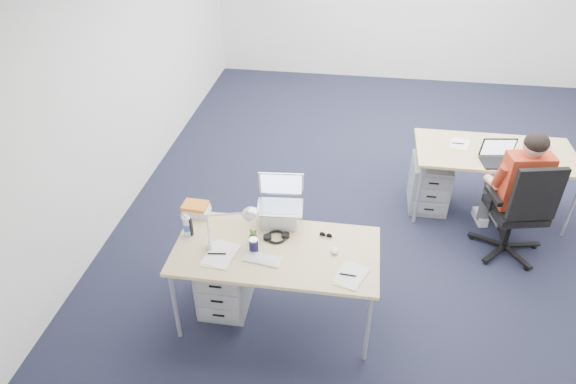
{
  "coord_description": "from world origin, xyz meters",
  "views": [
    {
      "loc": [
        -0.57,
        -5.03,
        3.36
      ],
      "look_at": [
        -1.12,
        -1.41,
        0.85
      ],
      "focal_mm": 32.0,
      "sensor_mm": 36.0,
      "label": 1
    }
  ],
  "objects": [
    {
      "name": "desk_lamp",
      "position": [
        -1.5,
        -2.09,
        0.95
      ],
      "size": [
        0.4,
        0.19,
        0.43
      ],
      "primitive_type": null,
      "rotation": [
        0.0,
        0.0,
        0.12
      ],
      "color": "silver",
      "rests_on": "desk_near"
    },
    {
      "name": "can_koozie",
      "position": [
        -1.28,
        -2.07,
        0.79
      ],
      "size": [
        0.08,
        0.08,
        0.12
      ],
      "primitive_type": "cylinder",
      "rotation": [
        0.0,
        0.0,
        -0.16
      ],
      "color": "#16133B",
      "rests_on": "desk_near"
    },
    {
      "name": "sunglasses",
      "position": [
        -0.75,
        -1.82,
        0.74
      ],
      "size": [
        0.11,
        0.07,
        0.02
      ],
      "primitive_type": null,
      "rotation": [
        0.0,
        0.0,
        -0.2
      ],
      "color": "black",
      "rests_on": "desk_near"
    },
    {
      "name": "far_papers",
      "position": [
        0.51,
        -0.1,
        0.73
      ],
      "size": [
        0.25,
        0.3,
        0.01
      ],
      "primitive_type": "cube",
      "rotation": [
        0.0,
        0.0,
        -0.32
      ],
      "color": "white",
      "rests_on": "desk_far"
    },
    {
      "name": "cordless_phone",
      "position": [
        -1.83,
        -1.96,
        0.81
      ],
      "size": [
        0.05,
        0.04,
        0.16
      ],
      "primitive_type": "cube",
      "rotation": [
        0.0,
        0.0,
        -0.3
      ],
      "color": "black",
      "rests_on": "desk_near"
    },
    {
      "name": "silver_laptop",
      "position": [
        -1.14,
        -1.68,
        0.93
      ],
      "size": [
        0.4,
        0.33,
        0.4
      ],
      "primitive_type": null,
      "rotation": [
        0.0,
        0.0,
        0.09
      ],
      "color": "silver",
      "rests_on": "desk_near"
    },
    {
      "name": "drawer_pedestal_far",
      "position": [
        0.26,
        -0.2,
        0.28
      ],
      "size": [
        0.4,
        0.5,
        0.55
      ],
      "primitive_type": "cube",
      "color": "#9C9FA1",
      "rests_on": "ground"
    },
    {
      "name": "office_chair",
      "position": [
        0.98,
        -0.9,
        0.31
      ],
      "size": [
        0.82,
        0.82,
        1.08
      ],
      "rotation": [
        0.0,
        0.0,
        0.22
      ],
      "color": "black",
      "rests_on": "ground"
    },
    {
      "name": "floor",
      "position": [
        0.0,
        0.0,
        0.0
      ],
      "size": [
        7.0,
        7.0,
        0.0
      ],
      "primitive_type": "plane",
      "color": "black",
      "rests_on": "ground"
    },
    {
      "name": "desk_far",
      "position": [
        0.86,
        -0.19,
        0.68
      ],
      "size": [
        1.6,
        0.8,
        0.73
      ],
      "color": "tan",
      "rests_on": "ground"
    },
    {
      "name": "computer_mouse",
      "position": [
        -0.66,
        -2.0,
        0.75
      ],
      "size": [
        0.06,
        0.09,
        0.03
      ],
      "primitive_type": "ellipsoid",
      "rotation": [
        0.0,
        0.0,
        0.02
      ],
      "color": "white",
      "rests_on": "desk_near"
    },
    {
      "name": "wireless_keyboard",
      "position": [
        -1.2,
        -2.17,
        0.74
      ],
      "size": [
        0.3,
        0.16,
        0.01
      ],
      "primitive_type": "cube",
      "rotation": [
        0.0,
        0.0,
        -0.15
      ],
      "color": "white",
      "rests_on": "desk_near"
    },
    {
      "name": "book_stack",
      "position": [
        -1.87,
        -1.68,
        0.78
      ],
      "size": [
        0.27,
        0.24,
        0.1
      ],
      "primitive_type": "cube",
      "rotation": [
        0.0,
        0.0,
        -0.38
      ],
      "color": "silver",
      "rests_on": "desk_near"
    },
    {
      "name": "dark_laptop",
      "position": [
        0.84,
        -0.44,
        0.85
      ],
      "size": [
        0.38,
        0.37,
        0.24
      ],
      "primitive_type": null,
      "rotation": [
        0.0,
        0.0,
        0.14
      ],
      "color": "black",
      "rests_on": "desk_far"
    },
    {
      "name": "papers_right",
      "position": [
        -0.53,
        -2.25,
        0.73
      ],
      "size": [
        0.27,
        0.31,
        0.01
      ],
      "primitive_type": "cube",
      "rotation": [
        0.0,
        0.0,
        -0.38
      ],
      "color": "#E9EF8A",
      "rests_on": "desk_near"
    },
    {
      "name": "bear_figurine",
      "position": [
        -1.3,
        -1.99,
        0.8
      ],
      "size": [
        0.09,
        0.07,
        0.14
      ],
      "primitive_type": null,
      "rotation": [
        0.0,
        0.0,
        0.3
      ],
      "color": "#33691C",
      "rests_on": "desk_near"
    },
    {
      "name": "desk_near",
      "position": [
        -1.12,
        -2.03,
        0.68
      ],
      "size": [
        1.6,
        0.8,
        0.73
      ],
      "color": "tan",
      "rests_on": "ground"
    },
    {
      "name": "papers_left",
      "position": [
        -1.53,
        -2.17,
        0.74
      ],
      "size": [
        0.26,
        0.33,
        0.01
      ],
      "primitive_type": "cube",
      "rotation": [
        0.0,
        0.0,
        -0.16
      ],
      "color": "#E9EF8A",
      "rests_on": "desk_near"
    },
    {
      "name": "water_bottle",
      "position": [
        -1.85,
        -1.96,
        0.83
      ],
      "size": [
        0.07,
        0.07,
        0.2
      ],
      "primitive_type": "cylinder",
      "rotation": [
        0.0,
        0.0,
        -0.21
      ],
      "color": "silver",
      "rests_on": "desk_near"
    },
    {
      "name": "room",
      "position": [
        0.0,
        0.0,
        1.71
      ],
      "size": [
        6.02,
        7.02,
        2.8
      ],
      "color": "silver",
      "rests_on": "ground"
    },
    {
      "name": "headphones",
      "position": [
        -1.14,
        -1.9,
        0.75
      ],
      "size": [
        0.25,
        0.22,
        0.04
      ],
      "primitive_type": null,
      "rotation": [
        0.0,
        0.0,
        0.31
      ],
      "color": "black",
      "rests_on": "desk_near"
    },
    {
      "name": "far_cup",
      "position": [
        1.37,
        -0.13,
        0.78
      ],
      "size": [
        0.08,
        0.08,
        0.1
      ],
      "primitive_type": "cylinder",
      "rotation": [
        0.0,
        0.0,
        0.09
      ],
      "color": "white",
      "rests_on": "desk_far"
    },
    {
      "name": "seated_person",
      "position": [
        0.95,
        -0.72,
        0.65
      ],
      "size": [
        0.45,
        0.74,
        1.29
      ],
      "rotation": [
        0.0,
        0.0,
        0.17
      ],
      "color": "#AB2F18",
      "rests_on": "ground"
    },
    {
      "name": "drawer_pedestal_near",
      "position": [
        -1.57,
        -1.97,
        0.28
      ],
      "size": [
        0.4,
        0.5,
        0.55
      ],
      "primitive_type": "cube",
      "color": "#9C9FA1",
      "rests_on": "ground"
    }
  ]
}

